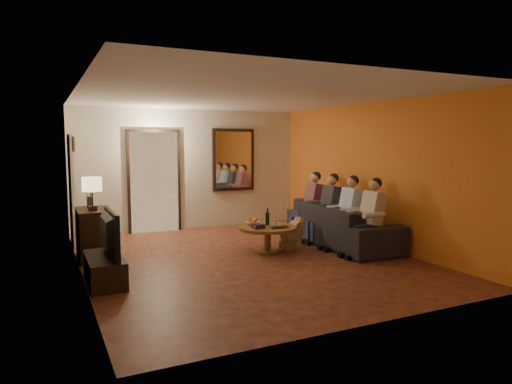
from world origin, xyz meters
name	(u,v)px	position (x,y,z in m)	size (l,w,h in m)	color
floor	(247,259)	(0.00, 0.00, 0.00)	(5.00, 6.00, 0.01)	#411B11
ceiling	(247,96)	(0.00, 0.00, 2.60)	(5.00, 6.00, 0.01)	white
back_wall	(190,170)	(0.00, 3.00, 1.30)	(5.00, 0.02, 2.60)	beige
front_wall	(371,200)	(0.00, -3.00, 1.30)	(5.00, 0.02, 2.60)	beige
left_wall	(79,185)	(-2.50, 0.00, 1.30)	(0.02, 6.00, 2.60)	beige
right_wall	(372,175)	(2.50, 0.00, 1.30)	(0.02, 6.00, 2.60)	beige
orange_accent	(371,175)	(2.49, 0.00, 1.30)	(0.01, 6.00, 2.60)	orange
kitchen_doorway	(154,182)	(-0.80, 2.98, 1.05)	(1.00, 0.06, 2.10)	#FFE0A5
door_trim	(154,182)	(-0.80, 2.97, 1.05)	(1.12, 0.04, 2.22)	black
fridge_glimpse	(166,189)	(-0.55, 2.98, 0.90)	(0.45, 0.03, 1.70)	silver
mirror_frame	(233,160)	(1.00, 2.96, 1.50)	(1.00, 0.05, 1.40)	black
mirror_glass	(234,160)	(1.00, 2.93, 1.50)	(0.86, 0.02, 1.26)	white
white_door	(72,190)	(-2.46, 2.30, 1.02)	(0.06, 0.85, 2.04)	white
framed_art	(73,144)	(-2.47, 1.30, 1.85)	(0.03, 0.28, 0.24)	#B28C33
art_canvas	(74,144)	(-2.46, 1.30, 1.85)	(0.01, 0.22, 0.18)	brown
dresser	(92,234)	(-2.25, 1.11, 0.41)	(0.45, 0.91, 0.81)	black
table_lamp	(92,194)	(-2.25, 0.89, 1.08)	(0.30, 0.30, 0.54)	beige
flower_vase	(89,194)	(-2.25, 1.33, 1.03)	(0.14, 0.14, 0.44)	red
tv_stand	(105,269)	(-2.25, -0.33, 0.18)	(0.45, 1.09, 0.36)	black
tv	(103,234)	(-2.25, -0.33, 0.67)	(0.14, 1.07, 0.61)	black
sofa	(341,225)	(2.01, 0.22, 0.37)	(1.00, 2.56, 0.75)	black
person_a	(369,220)	(1.91, -0.68, 0.60)	(0.60, 0.40, 1.20)	tan
person_b	(347,215)	(1.91, -0.08, 0.60)	(0.60, 0.40, 1.20)	tan
person_c	(328,211)	(1.91, 0.52, 0.60)	(0.60, 0.40, 1.20)	tan
person_d	(311,207)	(1.91, 1.12, 0.60)	(0.60, 0.40, 1.20)	tan
dog	(291,233)	(1.04, 0.38, 0.28)	(0.56, 0.24, 0.56)	#A7854D
coffee_table	(267,239)	(0.51, 0.29, 0.23)	(1.00, 1.00, 0.45)	brown
bowl	(253,223)	(0.33, 0.51, 0.48)	(0.26, 0.26, 0.06)	white
oranges	(253,219)	(0.33, 0.51, 0.55)	(0.20, 0.20, 0.08)	#E65913
wine_bottle	(267,216)	(0.56, 0.39, 0.60)	(0.07, 0.07, 0.31)	black
wine_glass	(275,222)	(0.69, 0.34, 0.50)	(0.06, 0.06, 0.10)	silver
book_stack	(258,226)	(0.29, 0.19, 0.48)	(0.20, 0.15, 0.07)	black
laptop	(280,228)	(0.61, 0.01, 0.46)	(0.33, 0.21, 0.03)	black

